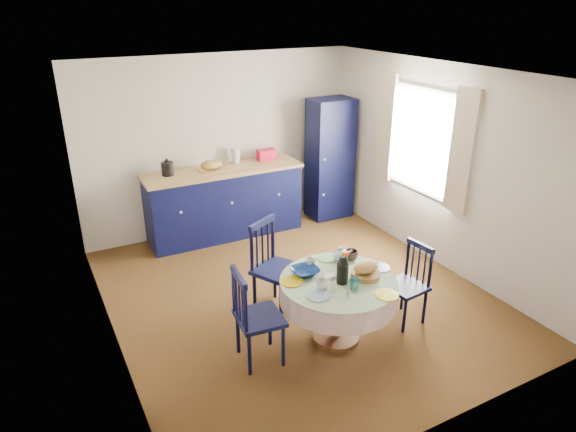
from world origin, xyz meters
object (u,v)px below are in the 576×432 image
dining_table (339,290)px  cobalt_bowl (305,271)px  kitchen_counter (224,201)px  mug_a (323,284)px  pantry_cabinet (330,159)px  chair_left (255,316)px  mug_c (351,255)px  mug_d (311,263)px  mug_b (354,284)px  chair_right (408,283)px  chair_far (274,267)px

dining_table → cobalt_bowl: size_ratio=4.32×
kitchen_counter → mug_a: kitchen_counter is taller
pantry_cabinet → cobalt_bowl: 3.15m
chair_left → mug_c: 1.23m
chair_left → mug_d: bearing=-64.9°
chair_left → mug_b: bearing=-102.6°
kitchen_counter → dining_table: 2.87m
kitchen_counter → mug_b: bearing=-87.6°
chair_right → mug_b: chair_right is taller
dining_table → mug_a: bearing=-164.6°
chair_right → mug_d: chair_right is taller
chair_left → chair_right: (1.68, -0.14, -0.05)m
mug_a → mug_c: 0.66m
chair_right → cobalt_bowl: size_ratio=3.21×
dining_table → chair_far: 0.85m
mug_d → chair_right: bearing=-23.1°
mug_a → mug_b: (0.25, -0.14, 0.00)m
chair_right → mug_c: chair_right is taller
mug_a → mug_b: bearing=-28.9°
kitchen_counter → dining_table: size_ratio=1.91×
mug_b → cobalt_bowl: (-0.27, 0.45, -0.02)m
dining_table → chair_right: 0.84m
mug_b → cobalt_bowl: mug_b is taller
kitchen_counter → cobalt_bowl: 2.64m
chair_right → mug_d: bearing=-119.0°
kitchen_counter → mug_a: (-0.17, -2.93, 0.22)m
kitchen_counter → chair_left: (-0.79, -2.79, -0.02)m
kitchen_counter → chair_far: size_ratio=2.17×
pantry_cabinet → chair_far: (-1.94, -1.97, -0.39)m
chair_far → mug_a: chair_far is taller
pantry_cabinet → mug_c: pantry_cabinet is taller
kitchen_counter → mug_b: (0.09, -3.08, 0.22)m
kitchen_counter → mug_d: size_ratio=22.03×
chair_left → chair_far: bearing=-32.2°
dining_table → pantry_cabinet: bearing=59.3°
chair_left → mug_d: size_ratio=9.49×
mug_a → cobalt_bowl: 0.31m
mug_c → dining_table: bearing=-139.4°
chair_right → mug_b: (-0.80, -0.15, 0.29)m
mug_a → dining_table: bearing=15.4°
mug_c → cobalt_bowl: (-0.57, -0.04, -0.02)m
cobalt_bowl → kitchen_counter: bearing=86.1°
dining_table → mug_c: 0.47m
chair_far → mug_c: chair_far is taller
chair_far → cobalt_bowl: bearing=-110.6°
dining_table → chair_far: chair_far is taller
chair_left → chair_right: 1.69m
mug_c → chair_far: bearing=141.5°
pantry_cabinet → kitchen_counter: bearing=177.1°
dining_table → mug_a: 0.29m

